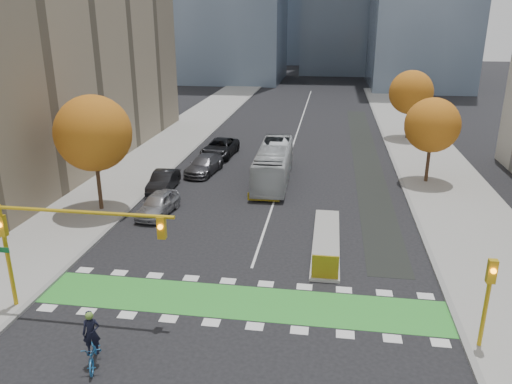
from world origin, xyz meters
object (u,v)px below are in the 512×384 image
(tree_west, at_px, (93,133))
(hazard_board, at_px, (325,267))
(tree_east_near, at_px, (432,125))
(parked_car_b, at_px, (163,181))
(traffic_signal_west, at_px, (56,233))
(parked_car_c, at_px, (204,165))
(parked_car_a, at_px, (158,204))
(bus, at_px, (274,164))
(parked_car_d, at_px, (220,148))
(tree_east_far, at_px, (411,92))
(cyclist, at_px, (93,347))
(traffic_signal_east, at_px, (488,291))

(tree_west, bearing_deg, hazard_board, -25.99)
(tree_east_near, distance_m, parked_car_b, 22.00)
(traffic_signal_west, xyz_separation_m, parked_car_c, (0.99, 22.38, -3.26))
(traffic_signal_west, bearing_deg, hazard_board, 21.55)
(tree_west, distance_m, parked_car_a, 6.46)
(tree_west, height_order, bus, tree_west)
(bus, distance_m, parked_car_b, 9.17)
(traffic_signal_west, relative_size, parked_car_a, 1.86)
(bus, xyz_separation_m, parked_car_c, (-6.31, 1.34, -0.75))
(tree_west, relative_size, tree_east_near, 1.16)
(parked_car_d, bearing_deg, traffic_signal_west, -88.54)
(tree_east_near, relative_size, parked_car_b, 1.51)
(tree_east_far, distance_m, parked_car_d, 22.31)
(bus, bearing_deg, parked_car_c, 166.71)
(parked_car_c, bearing_deg, bus, -4.15)
(traffic_signal_west, xyz_separation_m, cyclist, (3.02, -3.36, -3.24))
(bus, distance_m, parked_car_c, 6.50)
(tree_east_near, xyz_separation_m, parked_car_d, (-18.83, 5.76, -4.03))
(hazard_board, bearing_deg, parked_car_a, 146.78)
(tree_east_far, distance_m, parked_car_a, 33.33)
(traffic_signal_east, xyz_separation_m, parked_car_b, (-19.50, 17.38, -1.96))
(tree_west, bearing_deg, parked_car_d, 71.83)
(tree_east_near, bearing_deg, tree_east_far, 88.21)
(parked_car_d, bearing_deg, bus, -45.67)
(tree_east_near, height_order, parked_car_d, tree_east_near)
(hazard_board, distance_m, parked_car_a, 14.00)
(tree_east_far, relative_size, traffic_signal_east, 1.87)
(tree_east_near, height_order, traffic_signal_east, tree_east_near)
(hazard_board, height_order, parked_car_a, parked_car_a)
(hazard_board, bearing_deg, parked_car_c, 121.76)
(traffic_signal_east, height_order, parked_car_a, traffic_signal_east)
(traffic_signal_east, bearing_deg, parked_car_c, 127.92)
(cyclist, relative_size, parked_car_a, 0.52)
(parked_car_d, bearing_deg, parked_car_a, -89.50)
(cyclist, distance_m, bus, 24.79)
(hazard_board, height_order, parked_car_c, parked_car_c)
(traffic_signal_east, bearing_deg, parked_car_d, 121.51)
(traffic_signal_east, relative_size, cyclist, 1.72)
(cyclist, bearing_deg, traffic_signal_west, 113.59)
(hazard_board, relative_size, parked_car_d, 0.23)
(parked_car_a, xyz_separation_m, parked_car_c, (0.78, 10.00, -0.01))
(tree_west, height_order, tree_east_near, tree_west)
(hazard_board, distance_m, tree_west, 18.44)
(tree_west, xyz_separation_m, tree_east_far, (24.50, 26.00, -0.38))
(traffic_signal_east, relative_size, parked_car_d, 0.68)
(hazard_board, bearing_deg, traffic_signal_east, -35.92)
(tree_east_near, distance_m, cyclist, 31.18)
(traffic_signal_west, height_order, bus, traffic_signal_west)
(parked_car_d, bearing_deg, cyclist, -82.84)
(bus, relative_size, parked_car_a, 2.39)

